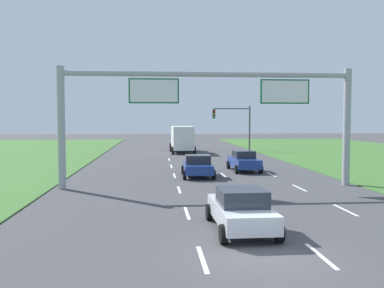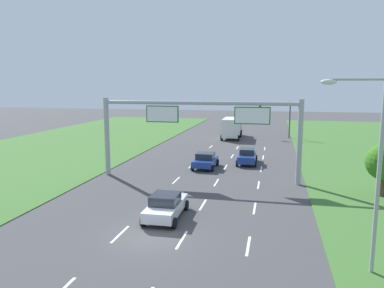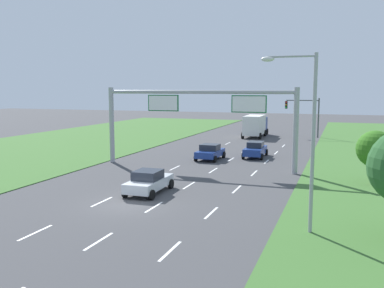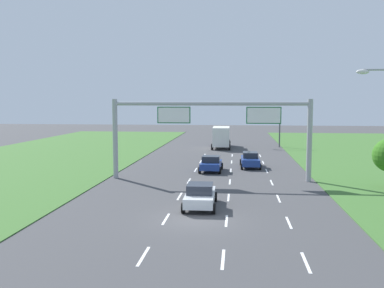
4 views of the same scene
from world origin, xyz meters
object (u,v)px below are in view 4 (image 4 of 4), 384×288
car_lead_silver (211,164)px  sign_gantry (212,124)px  box_truck (221,136)px  car_mid_lane (250,160)px  traffic_light_mast (267,121)px  car_near_red (200,195)px

car_lead_silver → sign_gantry: sign_gantry is taller
box_truck → car_mid_lane: bearing=-79.6°
sign_gantry → traffic_light_mast: 28.42m
car_lead_silver → sign_gantry: size_ratio=0.23×
car_lead_silver → traffic_light_mast: (6.87, 23.13, 3.11)m
sign_gantry → box_truck: bearing=90.2°
car_near_red → sign_gantry: size_ratio=0.26×
car_mid_lane → sign_gantry: sign_gantry is taller
car_lead_silver → traffic_light_mast: bearing=75.0°
car_near_red → traffic_light_mast: bearing=79.0°
car_lead_silver → box_truck: size_ratio=0.52×
car_near_red → traffic_light_mast: 38.14m
box_truck → sign_gantry: size_ratio=0.45×
car_near_red → box_truck: bearing=89.0°
car_mid_lane → box_truck: size_ratio=0.56×
car_mid_lane → box_truck: box_truck is taller
car_mid_lane → box_truck: (-3.65, 18.49, 0.91)m
car_lead_silver → car_near_red: bearing=-87.9°
box_truck → traffic_light_mast: (6.65, 1.66, 2.17)m
car_lead_silver → car_mid_lane: 4.88m
sign_gantry → car_mid_lane: bearing=64.6°
car_lead_silver → car_mid_lane: car_mid_lane is taller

